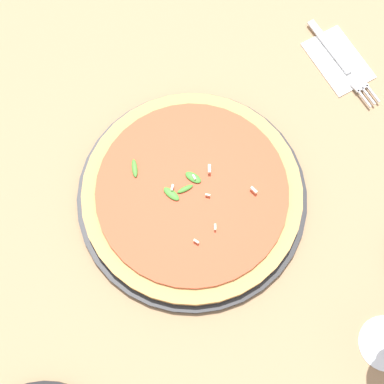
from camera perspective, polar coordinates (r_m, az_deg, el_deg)
The scene contains 4 objects.
ground_plane at distance 0.84m, azimuth -0.14°, elevation -0.02°, with size 6.00×6.00×0.00m, color #9E7A56.
pizza_arugula_main at distance 0.82m, azimuth -0.00°, elevation -0.28°, with size 0.36×0.36×0.05m.
napkin at distance 0.97m, azimuth 15.34°, elevation 13.41°, with size 0.13×0.11×0.01m.
fork at distance 0.97m, azimuth 15.65°, elevation 13.25°, with size 0.18×0.07×0.00m.
Camera 1 is at (0.25, -0.06, 0.80)m, focal length 50.00 mm.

